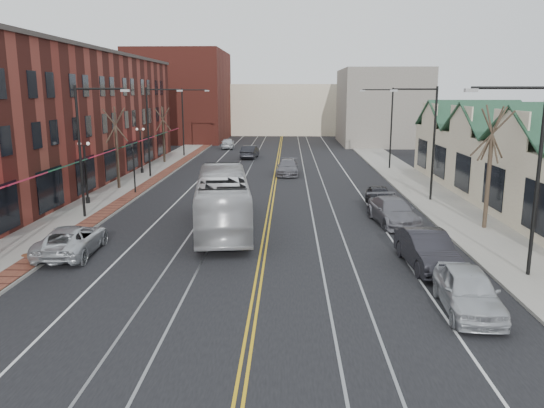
# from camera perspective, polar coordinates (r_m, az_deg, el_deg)

# --- Properties ---
(ground) EXTENTS (160.00, 160.00, 0.00)m
(ground) POSITION_cam_1_polar(r_m,az_deg,el_deg) (17.72, -2.47, -14.16)
(ground) COLOR black
(ground) RESTS_ON ground
(sidewalk_left) EXTENTS (4.00, 120.00, 0.15)m
(sidewalk_left) POSITION_cam_1_polar(r_m,az_deg,el_deg) (38.99, -18.07, -0.00)
(sidewalk_left) COLOR gray
(sidewalk_left) RESTS_ON ground
(sidewalk_right) EXTENTS (4.00, 120.00, 0.15)m
(sidewalk_right) POSITION_cam_1_polar(r_m,az_deg,el_deg) (38.22, 18.13, -0.24)
(sidewalk_right) COLOR gray
(sidewalk_right) RESTS_ON ground
(building_left) EXTENTS (10.00, 50.00, 11.00)m
(building_left) POSITION_cam_1_polar(r_m,az_deg,el_deg) (47.45, -23.70, 8.25)
(building_left) COLOR maroon
(building_left) RESTS_ON ground
(building_right) EXTENTS (8.00, 36.00, 4.60)m
(building_right) POSITION_cam_1_polar(r_m,az_deg,el_deg) (39.95, 26.63, 2.83)
(building_right) COLOR beige
(building_right) RESTS_ON ground
(backdrop_left) EXTENTS (14.00, 18.00, 14.00)m
(backdrop_left) POSITION_cam_1_polar(r_m,az_deg,el_deg) (87.57, -9.73, 11.36)
(backdrop_left) COLOR maroon
(backdrop_left) RESTS_ON ground
(backdrop_mid) EXTENTS (22.00, 14.00, 9.00)m
(backdrop_mid) POSITION_cam_1_polar(r_m,az_deg,el_deg) (100.91, 1.13, 10.17)
(backdrop_mid) COLOR beige
(backdrop_mid) RESTS_ON ground
(backdrop_right) EXTENTS (12.00, 16.00, 11.00)m
(backdrop_right) POSITION_cam_1_polar(r_m,az_deg,el_deg) (82.04, 11.66, 10.20)
(backdrop_right) COLOR slate
(backdrop_right) RESTS_ON ground
(streetlight_l_1) EXTENTS (3.33, 0.25, 8.00)m
(streetlight_l_1) POSITION_cam_1_polar(r_m,az_deg,el_deg) (34.25, -19.35, 6.70)
(streetlight_l_1) COLOR black
(streetlight_l_1) RESTS_ON sidewalk_left
(streetlight_l_2) EXTENTS (3.33, 0.25, 8.00)m
(streetlight_l_2) POSITION_cam_1_polar(r_m,az_deg,el_deg) (49.48, -12.71, 8.53)
(streetlight_l_2) COLOR black
(streetlight_l_2) RESTS_ON sidewalk_left
(streetlight_l_3) EXTENTS (3.33, 0.25, 8.00)m
(streetlight_l_3) POSITION_cam_1_polar(r_m,az_deg,el_deg) (65.08, -9.19, 9.45)
(streetlight_l_3) COLOR black
(streetlight_l_3) RESTS_ON sidewalk_left
(streetlight_r_0) EXTENTS (3.33, 0.25, 8.00)m
(streetlight_r_0) POSITION_cam_1_polar(r_m,az_deg,el_deg) (24.11, 25.87, 4.19)
(streetlight_r_0) COLOR black
(streetlight_r_0) RESTS_ON sidewalk_right
(streetlight_r_1) EXTENTS (3.33, 0.25, 8.00)m
(streetlight_r_1) POSITION_cam_1_polar(r_m,az_deg,el_deg) (39.20, 16.44, 7.48)
(streetlight_r_1) COLOR black
(streetlight_r_1) RESTS_ON sidewalk_right
(streetlight_r_2) EXTENTS (3.33, 0.25, 8.00)m
(streetlight_r_2) POSITION_cam_1_polar(r_m,az_deg,el_deg) (54.80, 12.27, 8.87)
(streetlight_r_2) COLOR black
(streetlight_r_2) RESTS_ON sidewalk_right
(lamppost_l_2) EXTENTS (0.84, 0.28, 4.27)m
(lamppost_l_2) POSITION_cam_1_polar(r_m,az_deg,el_deg) (38.91, -19.39, 3.07)
(lamppost_l_2) COLOR black
(lamppost_l_2) RESTS_ON sidewalk_left
(lamppost_l_3) EXTENTS (0.84, 0.28, 4.27)m
(lamppost_l_3) POSITION_cam_1_polar(r_m,az_deg,el_deg) (52.09, -13.89, 5.52)
(lamppost_l_3) COLOR black
(lamppost_l_3) RESTS_ON sidewalk_left
(tree_left_near) EXTENTS (1.78, 1.37, 6.48)m
(tree_left_near) POSITION_cam_1_polar(r_m,az_deg,el_deg) (44.26, -16.37, 5.99)
(tree_left_near) COLOR #382B21
(tree_left_near) RESTS_ON sidewalk_left
(tree_left_far) EXTENTS (1.66, 1.28, 6.02)m
(tree_left_far) POSITION_cam_1_polar(r_m,az_deg,el_deg) (59.63, -11.61, 7.45)
(tree_left_far) COLOR #382B21
(tree_left_far) RESTS_ON sidewalk_left
(tree_right_mid) EXTENTS (1.90, 1.46, 6.93)m
(tree_right_mid) POSITION_cam_1_polar(r_m,az_deg,el_deg) (32.16, 22.35, 3.88)
(tree_right_mid) COLOR #382B21
(tree_right_mid) RESTS_ON sidewalk_right
(manhole_far) EXTENTS (0.60, 0.60, 0.02)m
(manhole_far) POSITION_cam_1_polar(r_m,az_deg,el_deg) (27.97, -24.78, -4.99)
(manhole_far) COLOR #592D19
(manhole_far) RESTS_ON sidewalk_left
(traffic_signal) EXTENTS (0.18, 0.15, 3.80)m
(traffic_signal) POSITION_cam_1_polar(r_m,az_deg,el_deg) (41.93, -14.64, 4.17)
(traffic_signal) COLOR black
(traffic_signal) RESTS_ON sidewalk_left
(transit_bus) EXTENTS (4.27, 12.19, 3.32)m
(transit_bus) POSITION_cam_1_polar(r_m,az_deg,el_deg) (30.61, -5.31, 0.39)
(transit_bus) COLOR #B6B6B8
(transit_bus) RESTS_ON ground
(parked_suv) EXTENTS (2.68, 5.33, 1.45)m
(parked_suv) POSITION_cam_1_polar(r_m,az_deg,el_deg) (27.62, -20.73, -3.64)
(parked_suv) COLOR silver
(parked_suv) RESTS_ON ground
(parked_car_a) EXTENTS (2.18, 4.78, 1.59)m
(parked_car_a) POSITION_cam_1_polar(r_m,az_deg,el_deg) (20.56, 20.35, -8.72)
(parked_car_a) COLOR #B7BABF
(parked_car_a) RESTS_ON ground
(parked_car_b) EXTENTS (2.09, 5.13, 1.66)m
(parked_car_b) POSITION_cam_1_polar(r_m,az_deg,el_deg) (24.92, 16.34, -4.75)
(parked_car_b) COLOR black
(parked_car_b) RESTS_ON ground
(parked_car_c) EXTENTS (2.85, 5.54, 1.54)m
(parked_car_c) POSITION_cam_1_polar(r_m,az_deg,el_deg) (32.52, 12.87, -0.78)
(parked_car_c) COLOR slate
(parked_car_c) RESTS_ON ground
(parked_car_d) EXTENTS (1.86, 4.20, 1.40)m
(parked_car_d) POSITION_cam_1_polar(r_m,az_deg,el_deg) (37.32, 11.44, 0.82)
(parked_car_d) COLOR black
(parked_car_d) RESTS_ON ground
(distant_car_left) EXTENTS (2.01, 4.73, 1.52)m
(distant_car_left) POSITION_cam_1_polar(r_m,az_deg,el_deg) (63.12, -2.40, 5.63)
(distant_car_left) COLOR black
(distant_car_left) RESTS_ON ground
(distant_car_right) EXTENTS (2.17, 5.08, 1.46)m
(distant_car_right) POSITION_cam_1_polar(r_m,az_deg,el_deg) (50.42, 1.71, 3.97)
(distant_car_right) COLOR slate
(distant_car_right) RESTS_ON ground
(distant_car_far) EXTENTS (2.11, 4.53, 1.50)m
(distant_car_far) POSITION_cam_1_polar(r_m,az_deg,el_deg) (73.85, -4.79, 6.53)
(distant_car_far) COLOR silver
(distant_car_far) RESTS_ON ground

